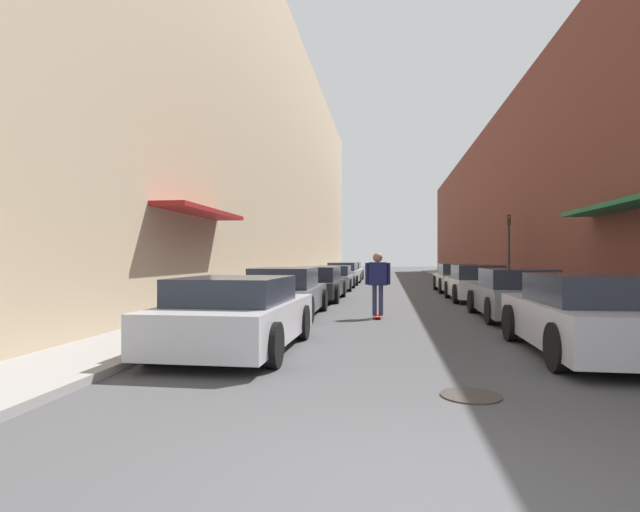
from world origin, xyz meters
TOP-DOWN VIEW (x-y plane):
  - ground at (0.00, 23.45)m, footprint 128.98×128.98m
  - curb_strip_left at (-4.92, 29.31)m, footprint 1.80×58.63m
  - curb_strip_right at (4.92, 29.31)m, footprint 1.80×58.63m
  - building_row_left at (-7.82, 29.31)m, footprint 4.90×58.63m
  - building_row_right at (7.82, 29.31)m, footprint 4.90×58.63m
  - parked_car_left_0 at (-2.86, 5.23)m, footprint 2.08×4.21m
  - parked_car_left_1 at (-3.03, 10.35)m, footprint 1.90×4.64m
  - parked_car_left_2 at (-2.89, 15.70)m, footprint 1.88×4.70m
  - parked_car_left_3 at (-2.94, 21.79)m, footprint 2.00×4.34m
  - parked_car_left_4 at (-2.88, 26.91)m, footprint 1.94×4.62m
  - parked_car_left_5 at (-2.94, 32.16)m, footprint 1.94×4.66m
  - parked_car_right_0 at (3.05, 5.55)m, footprint 2.06×4.35m
  - parked_car_right_1 at (3.08, 10.56)m, footprint 1.94×4.25m
  - parked_car_right_2 at (3.03, 16.00)m, footprint 1.98×3.95m
  - parked_car_right_3 at (2.98, 20.99)m, footprint 1.85×4.22m
  - skateboarder at (-0.51, 10.25)m, footprint 0.67×0.78m
  - manhole_cover at (0.70, 2.84)m, footprint 0.70×0.70m
  - traffic_light at (4.99, 19.40)m, footprint 0.16×0.22m

SIDE VIEW (x-z plane):
  - ground at x=0.00m, z-range 0.00..0.00m
  - manhole_cover at x=0.70m, z-range 0.00..0.02m
  - curb_strip_left at x=-4.92m, z-range 0.00..0.12m
  - curb_strip_right at x=4.92m, z-range 0.00..0.12m
  - parked_car_left_3 at x=-2.94m, z-range -0.02..1.19m
  - parked_car_left_2 at x=-2.89m, z-range -0.02..1.25m
  - parked_car_left_0 at x=-2.86m, z-range -0.01..1.28m
  - parked_car_left_4 at x=-2.88m, z-range -0.03..1.29m
  - parked_car_left_5 at x=-2.94m, z-range -0.01..1.28m
  - parked_car_right_1 at x=3.08m, z-range -0.02..1.31m
  - parked_car_left_1 at x=-3.03m, z-range -0.03..1.32m
  - parked_car_right_3 at x=2.98m, z-range -0.02..1.32m
  - parked_car_right_2 at x=3.03m, z-range -0.03..1.32m
  - parked_car_right_0 at x=3.05m, z-range -0.02..1.33m
  - skateboarder at x=-0.51m, z-range 0.20..1.96m
  - traffic_light at x=4.99m, z-range 0.53..3.89m
  - building_row_right at x=7.82m, z-range 0.00..9.79m
  - building_row_left at x=-7.82m, z-range 0.00..15.96m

